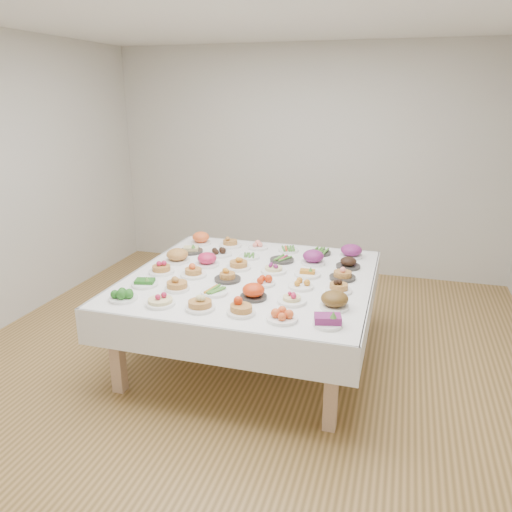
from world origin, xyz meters
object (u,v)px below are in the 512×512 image
(display_table, at_px, (251,284))
(dish_18, at_px, (177,255))
(dish_35, at_px, (351,251))
(dish_0, at_px, (123,294))

(display_table, xyz_separation_m, dish_18, (-0.75, 0.16, 0.13))
(dish_18, distance_m, dish_35, 1.61)
(dish_0, bearing_deg, dish_35, 44.92)
(dish_18, bearing_deg, dish_0, -90.75)
(dish_18, bearing_deg, display_table, -11.91)
(display_table, bearing_deg, dish_18, 168.09)
(display_table, bearing_deg, dish_35, 44.85)
(display_table, xyz_separation_m, dish_0, (-0.76, -0.76, 0.11))
(dish_35, bearing_deg, dish_18, -158.51)
(display_table, relative_size, dish_35, 9.70)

